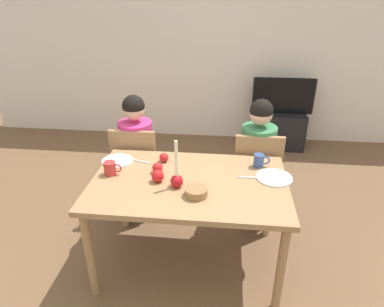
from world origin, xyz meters
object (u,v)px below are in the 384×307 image
(plate_right, at_px, (274,178))
(apple_by_left_plate, at_px, (158,176))
(tv_stand, at_px, (279,130))
(tv, at_px, (283,96))
(dining_table, at_px, (189,191))
(apple_by_right_mug, at_px, (158,168))
(chair_left, at_px, (137,166))
(chair_right, at_px, (256,172))
(apple_near_candle, at_px, (164,157))
(person_left_child, at_px, (138,159))
(plate_left, at_px, (117,161))
(candle_centerpiece, at_px, (177,178))
(mug_right, at_px, (259,161))
(bowl_walnuts, at_px, (196,192))
(person_right_child, at_px, (256,165))
(mug_left, at_px, (110,168))

(plate_right, xyz_separation_m, apple_by_left_plate, (-0.83, -0.13, 0.04))
(tv_stand, bearing_deg, tv, 90.00)
(dining_table, height_order, apple_by_right_mug, apple_by_right_mug)
(chair_left, height_order, plate_right, chair_left)
(chair_right, distance_m, apple_by_right_mug, 0.97)
(apple_by_right_mug, bearing_deg, apple_near_candle, 84.95)
(person_left_child, relative_size, plate_left, 4.84)
(candle_centerpiece, height_order, apple_by_left_plate, candle_centerpiece)
(tv_stand, height_order, mug_right, mug_right)
(person_left_child, height_order, apple_by_left_plate, person_left_child)
(plate_left, xyz_separation_m, apple_by_right_mug, (0.35, -0.14, 0.03))
(chair_right, distance_m, bowl_walnuts, 0.95)
(person_right_child, xyz_separation_m, tv, (0.44, 1.66, 0.14))
(mug_left, xyz_separation_m, mug_right, (1.09, 0.24, 0.00))
(apple_near_candle, bearing_deg, mug_left, -145.86)
(apple_by_left_plate, height_order, apple_by_right_mug, apple_by_left_plate)
(chair_left, height_order, mug_right, chair_left)
(mug_right, bearing_deg, person_left_child, 160.74)
(chair_left, relative_size, apple_by_left_plate, 10.03)
(person_left_child, distance_m, apple_by_left_plate, 0.78)
(tv_stand, xyz_separation_m, plate_right, (-0.36, -2.20, 0.52))
(tv, relative_size, candle_centerpiece, 2.26)
(mug_left, height_order, mug_right, same)
(chair_left, distance_m, apple_near_candle, 0.54)
(tv, bearing_deg, apple_by_right_mug, -118.80)
(person_left_child, bearing_deg, dining_table, -49.32)
(plate_right, bearing_deg, person_right_child, 98.40)
(chair_right, distance_m, person_left_child, 1.08)
(person_right_child, bearing_deg, apple_by_left_plate, -138.26)
(tv, xyz_separation_m, bowl_walnuts, (-0.90, -2.48, 0.07))
(tv_stand, bearing_deg, plate_right, -99.21)
(chair_right, xyz_separation_m, mug_left, (-1.11, -0.57, 0.29))
(person_left_child, xyz_separation_m, candle_centerpiece, (0.47, -0.73, 0.25))
(dining_table, distance_m, bowl_walnuts, 0.22)
(chair_left, xyz_separation_m, mug_right, (1.06, -0.34, 0.29))
(tv, xyz_separation_m, plate_left, (-1.56, -2.06, 0.05))
(apple_by_right_mug, bearing_deg, plate_right, 0.26)
(person_right_child, bearing_deg, person_left_child, 180.00)
(person_left_child, relative_size, apple_by_left_plate, 13.06)
(apple_near_candle, distance_m, apple_by_right_mug, 0.18)
(apple_near_candle, bearing_deg, tv, 59.46)
(dining_table, distance_m, tv_stand, 2.53)
(dining_table, xyz_separation_m, apple_by_left_plate, (-0.22, -0.03, 0.13))
(person_right_child, height_order, mug_left, person_right_child)
(person_right_child, height_order, plate_right, person_right_child)
(chair_right, height_order, apple_by_left_plate, chair_right)
(bowl_walnuts, relative_size, apple_near_candle, 2.08)
(dining_table, bearing_deg, chair_left, 132.16)
(dining_table, xyz_separation_m, mug_right, (0.51, 0.27, 0.13))
(chair_left, relative_size, mug_right, 7.21)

